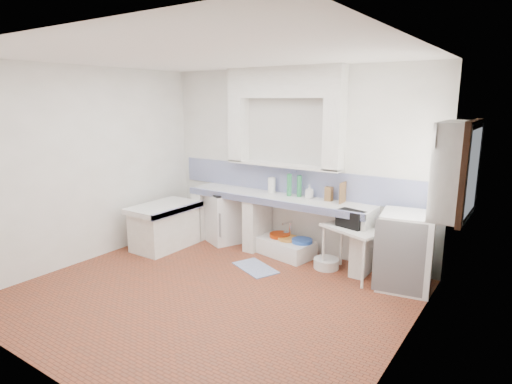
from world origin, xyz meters
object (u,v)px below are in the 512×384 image
Objects in this scene: side_table at (352,252)px; fridge at (406,251)px; stove at (225,217)px; sink at (284,248)px.

fridge reaches higher than side_table.
stove is 3.00m from fridge.
side_table is at bearing 1.95° from sink.
side_table is 0.84× the size of fridge.
fridge reaches higher than sink.
stove is 1.01× the size of side_table.
fridge is (1.84, -0.14, 0.37)m from sink.
fridge reaches higher than stove.
fridge is at bearing 6.79° from sink.
stove reaches higher than sink.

